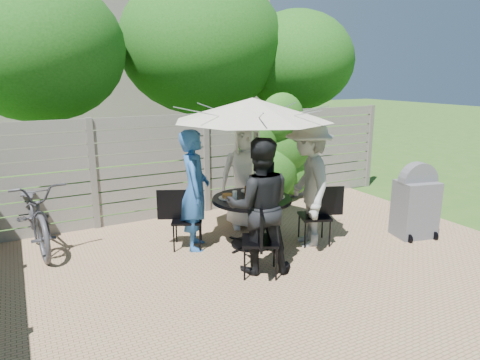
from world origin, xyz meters
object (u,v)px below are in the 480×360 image
person_left (195,190)px  plate_front (255,203)px  person_front (259,206)px  bicycle (36,213)px  glass_right (268,191)px  chair_right (315,227)px  patio_table (252,213)px  chair_front (260,255)px  person_right (308,184)px  chair_back (245,210)px  glass_left (235,195)px  person_back (246,176)px  plate_left (227,197)px  plate_right (276,195)px  umbrella (253,109)px  glass_front (261,198)px  coffee_cup (257,190)px  syrup_jug (248,192)px  plate_back (249,190)px  bbq_grill (416,204)px

person_left → plate_front: size_ratio=6.81×
person_front → bicycle: size_ratio=0.87×
glass_right → chair_right: bearing=-31.4°
patio_table → chair_front: (-0.38, -0.89, -0.24)m
glass_right → person_right: bearing=-33.4°
chair_back → person_front: bearing=-6.4°
chair_back → bicycle: (-3.21, 0.57, 0.28)m
glass_left → person_right: bearing=-17.5°
person_back → person_front: 1.66m
plate_left → glass_left: (0.05, -0.14, 0.05)m
person_back → person_left: bearing=-135.0°
plate_right → glass_right: 0.15m
umbrella → person_left: 1.42m
person_back → chair_right: 1.41m
glass_front → bicycle: (-2.83, 1.74, -0.29)m
coffee_cup → person_right: bearing=-39.8°
chair_right → person_right: bearing=-1.4°
person_left → person_right: (1.53, -0.65, 0.06)m
umbrella → glass_front: 1.24m
chair_right → syrup_jug: syrup_jug is taller
plate_back → glass_front: (-0.15, -0.61, 0.05)m
person_front → syrup_jug: (0.29, 0.83, -0.05)m
person_back → glass_right: (-0.04, -0.77, -0.06)m
bicycle → person_left: bearing=-34.3°
person_front → chair_right: person_front is taller
person_left → plate_left: 0.48m
plate_left → bbq_grill: bbq_grill is taller
person_left → chair_right: person_left is taller
patio_table → bbq_grill: size_ratio=1.25×
patio_table → person_front: (-0.32, -0.76, 0.36)m
person_left → person_front: 1.17m
glass_left → glass_right: (0.56, -0.01, 0.00)m
person_left → glass_left: 0.58m
plate_right → glass_left: 0.63m
person_right → glass_front: 0.78m
chair_back → syrup_jug: (-0.41, -0.82, 0.58)m
person_back → person_left: size_ratio=1.00×
bicycle → chair_back: bearing=-15.6°
glass_front → syrup_jug: size_ratio=0.88×
plate_left → bicycle: (-2.50, 1.31, -0.25)m
person_front → person_right: bearing=-135.0°
chair_right → glass_left: 1.35m
patio_table → person_right: bearing=-23.0°
person_front → plate_left: bearing=-66.6°
person_left → coffee_cup: size_ratio=14.75×
glass_front → glass_right: same height
chair_right → syrup_jug: 1.17m
glass_right → bicycle: bearing=154.9°
umbrella → chair_back: (0.38, 0.89, -1.78)m
umbrella → person_left: bearing=157.0°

